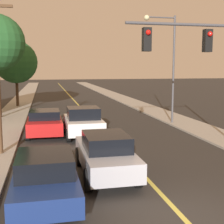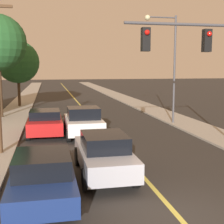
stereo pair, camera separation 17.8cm
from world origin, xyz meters
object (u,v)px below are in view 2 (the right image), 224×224
(car_outer_lane_front, at_px, (43,176))
(traffic_signal_mast, at_px, (214,59))
(car_near_lane_front, at_px, (104,154))
(streetlamp_right, at_px, (168,55))
(tree_left_near, at_px, (18,62))
(car_near_lane_second, at_px, (83,122))
(car_outer_lane_second, at_px, (45,122))

(car_outer_lane_front, distance_m, traffic_signal_mast, 8.15)
(car_near_lane_front, relative_size, streetlamp_right, 0.60)
(car_outer_lane_front, bearing_deg, tree_left_near, 96.44)
(car_near_lane_front, distance_m, car_near_lane_second, 6.68)
(car_outer_lane_front, bearing_deg, car_near_lane_second, 75.50)
(streetlamp_right, height_order, tree_left_near, streetlamp_right)
(car_near_lane_front, bearing_deg, car_near_lane_second, 90.00)
(tree_left_near, bearing_deg, streetlamp_right, -48.41)
(car_near_lane_front, relative_size, car_outer_lane_front, 0.99)
(car_outer_lane_second, height_order, tree_left_near, tree_left_near)
(car_near_lane_front, height_order, tree_left_near, tree_left_near)
(traffic_signal_mast, height_order, tree_left_near, tree_left_near)
(car_near_lane_front, bearing_deg, car_outer_lane_front, -142.61)
(car_near_lane_second, bearing_deg, streetlamp_right, 24.26)
(streetlamp_right, bearing_deg, traffic_signal_mast, -99.12)
(car_outer_lane_front, distance_m, tree_left_near, 23.76)
(car_near_lane_second, distance_m, traffic_signal_mast, 8.20)
(car_near_lane_front, xyz_separation_m, traffic_signal_mast, (4.72, 0.91, 3.46))
(car_near_lane_second, height_order, streetlamp_right, streetlamp_right)
(car_near_lane_front, bearing_deg, tree_left_near, 102.45)
(car_outer_lane_front, relative_size, traffic_signal_mast, 0.76)
(car_outer_lane_second, bearing_deg, car_near_lane_front, -74.26)
(car_near_lane_second, height_order, traffic_signal_mast, traffic_signal_mast)
(traffic_signal_mast, xyz_separation_m, streetlamp_right, (1.37, 8.51, 0.53))
(car_outer_lane_second, relative_size, streetlamp_right, 0.59)
(car_outer_lane_front, bearing_deg, car_outer_lane_second, 90.00)
(car_near_lane_front, bearing_deg, traffic_signal_mast, 10.97)
(car_outer_lane_second, relative_size, traffic_signal_mast, 0.75)
(car_near_lane_second, distance_m, car_outer_lane_second, 2.36)
(car_near_lane_front, height_order, streetlamp_right, streetlamp_right)
(traffic_signal_mast, relative_size, streetlamp_right, 0.80)
(car_near_lane_front, distance_m, traffic_signal_mast, 5.92)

